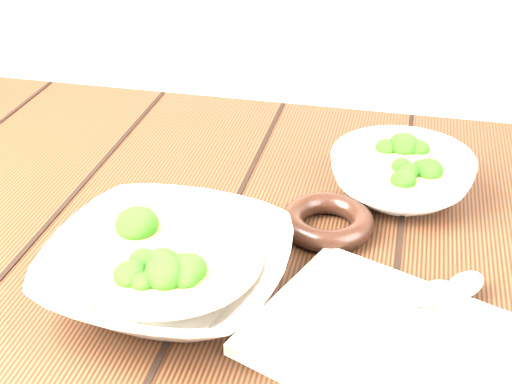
% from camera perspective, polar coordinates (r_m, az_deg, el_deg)
% --- Properties ---
extents(table, '(1.20, 0.80, 0.75)m').
position_cam_1_polar(table, '(0.86, -1.74, -10.84)').
color(table, black).
rests_on(table, ground).
extents(soup_bowl_front, '(0.25, 0.25, 0.07)m').
position_cam_1_polar(soup_bowl_front, '(0.71, -7.07, -6.12)').
color(soup_bowl_front, silver).
rests_on(soup_bowl_front, table).
extents(soup_bowl_back, '(0.18, 0.18, 0.06)m').
position_cam_1_polar(soup_bowl_back, '(0.88, 11.53, 1.41)').
color(soup_bowl_back, silver).
rests_on(soup_bowl_back, table).
extents(trivet, '(0.11, 0.11, 0.03)m').
position_cam_1_polar(trivet, '(0.81, 5.72, -2.38)').
color(trivet, black).
rests_on(trivet, table).
extents(napkin, '(0.28, 0.26, 0.01)m').
position_cam_1_polar(napkin, '(0.67, 10.41, -11.56)').
color(napkin, '#BAB59B').
rests_on(napkin, table).
extents(spoon_left, '(0.13, 0.16, 0.01)m').
position_cam_1_polar(spoon_left, '(0.69, 11.99, -9.15)').
color(spoon_left, '#A19B8E').
rests_on(spoon_left, napkin).
extents(spoon_right, '(0.11, 0.17, 0.01)m').
position_cam_1_polar(spoon_right, '(0.71, 14.89, -8.52)').
color(spoon_right, '#A19B8E').
rests_on(spoon_right, napkin).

